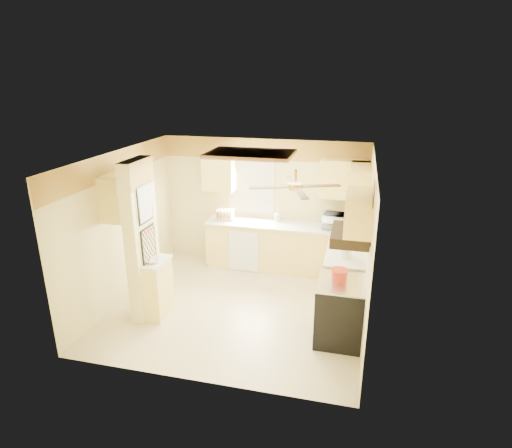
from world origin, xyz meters
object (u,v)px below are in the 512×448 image
(stove, at_px, (339,311))
(bowl, at_px, (152,261))
(kettle, at_px, (346,251))
(microwave, at_px, (337,222))
(dutch_oven, at_px, (339,275))

(stove, relative_size, bowl, 4.00)
(kettle, bearing_deg, bowl, -163.09)
(stove, distance_m, kettle, 1.00)
(microwave, xyz_separation_m, dutch_oven, (0.16, -2.06, -0.09))
(microwave, height_order, dutch_oven, microwave)
(bowl, bearing_deg, kettle, 16.91)
(microwave, bearing_deg, kettle, 107.44)
(microwave, distance_m, dutch_oven, 2.07)
(stove, bearing_deg, bowl, -178.65)
(microwave, height_order, bowl, microwave)
(dutch_oven, bearing_deg, microwave, 94.33)
(bowl, relative_size, dutch_oven, 0.94)
(dutch_oven, xyz_separation_m, kettle, (0.06, 0.74, 0.06))
(bowl, distance_m, dutch_oven, 2.80)
(bowl, bearing_deg, dutch_oven, 2.55)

